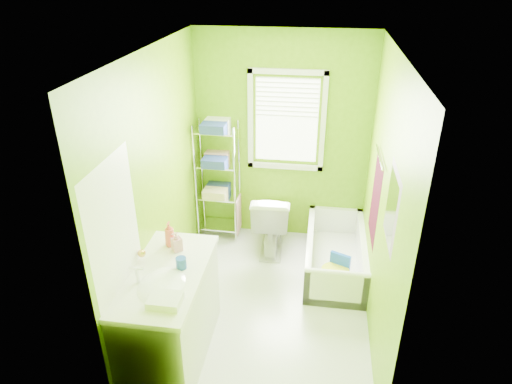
# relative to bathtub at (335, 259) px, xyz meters

# --- Properties ---
(ground) EXTENTS (2.90, 2.90, 0.00)m
(ground) POSITION_rel_bathtub_xyz_m (-0.72, -0.71, -0.15)
(ground) COLOR silver
(ground) RESTS_ON ground
(room_envelope) EXTENTS (2.14, 2.94, 2.62)m
(room_envelope) POSITION_rel_bathtub_xyz_m (-0.72, -0.71, 1.40)
(room_envelope) COLOR #619207
(room_envelope) RESTS_ON ground
(window) EXTENTS (0.92, 0.05, 1.22)m
(window) POSITION_rel_bathtub_xyz_m (-0.67, 0.71, 1.47)
(window) COLOR white
(window) RESTS_ON ground
(door) EXTENTS (0.09, 0.80, 2.00)m
(door) POSITION_rel_bathtub_xyz_m (-1.76, -1.71, 0.85)
(door) COLOR white
(door) RESTS_ON ground
(right_wall_decor) EXTENTS (0.04, 1.48, 1.17)m
(right_wall_decor) POSITION_rel_bathtub_xyz_m (0.32, -0.73, 1.17)
(right_wall_decor) COLOR #3B0616
(right_wall_decor) RESTS_ON ground
(bathtub) EXTENTS (0.66, 1.42, 0.46)m
(bathtub) POSITION_rel_bathtub_xyz_m (0.00, 0.00, 0.00)
(bathtub) COLOR white
(bathtub) RESTS_ON ground
(toilet) EXTENTS (0.48, 0.81, 0.81)m
(toilet) POSITION_rel_bathtub_xyz_m (-0.78, 0.33, 0.26)
(toilet) COLOR white
(toilet) RESTS_ON ground
(vanity) EXTENTS (0.63, 1.23, 1.17)m
(vanity) POSITION_rel_bathtub_xyz_m (-1.47, -1.52, 0.34)
(vanity) COLOR silver
(vanity) RESTS_ON ground
(wire_shelf_unit) EXTENTS (0.53, 0.42, 1.56)m
(wire_shelf_unit) POSITION_rel_bathtub_xyz_m (-1.49, 0.57, 0.80)
(wire_shelf_unit) COLOR silver
(wire_shelf_unit) RESTS_ON ground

